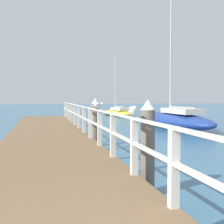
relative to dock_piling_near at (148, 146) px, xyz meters
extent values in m
cube|color=brown|center=(-1.82, 6.26, -0.70)|extent=(3.05, 21.33, 0.48)
cube|color=beige|center=(-0.38, -1.96, 0.07)|extent=(0.12, 0.12, 1.06)
cube|color=beige|center=(-0.38, -0.31, 0.07)|extent=(0.12, 0.12, 1.06)
cube|color=beige|center=(-0.38, 1.33, 0.07)|extent=(0.12, 0.12, 1.06)
cube|color=beige|center=(-0.38, 2.97, 0.07)|extent=(0.12, 0.12, 1.06)
cube|color=beige|center=(-0.38, 4.62, 0.07)|extent=(0.12, 0.12, 1.06)
cube|color=beige|center=(-0.38, 6.26, 0.07)|extent=(0.12, 0.12, 1.06)
cube|color=beige|center=(-0.38, 7.91, 0.07)|extent=(0.12, 0.12, 1.06)
cube|color=beige|center=(-0.38, 9.55, 0.07)|extent=(0.12, 0.12, 1.06)
cube|color=beige|center=(-0.38, 11.19, 0.07)|extent=(0.12, 0.12, 1.06)
cube|color=beige|center=(-0.38, 12.84, 0.07)|extent=(0.12, 0.12, 1.06)
cube|color=beige|center=(-0.38, 14.48, 0.07)|extent=(0.12, 0.12, 1.06)
cube|color=beige|center=(-0.38, 16.13, 0.07)|extent=(0.12, 0.12, 1.06)
cube|color=beige|center=(-0.38, 6.26, 0.58)|extent=(0.10, 19.73, 0.04)
cube|color=beige|center=(-0.38, 6.26, 0.12)|extent=(0.10, 19.73, 0.04)
cylinder|color=#6B6056|center=(0.00, 0.00, -0.11)|extent=(0.28, 0.28, 1.66)
cone|color=white|center=(0.00, 0.00, 0.82)|extent=(0.29, 0.29, 0.20)
cylinder|color=#6B6056|center=(0.00, 5.78, -0.11)|extent=(0.28, 0.28, 1.66)
cone|color=white|center=(0.00, 5.78, 0.82)|extent=(0.29, 0.29, 0.20)
ellipsoid|color=white|center=(-0.38, -0.17, 0.72)|extent=(0.14, 0.29, 0.15)
sphere|color=white|center=(-0.39, -0.34, 0.77)|extent=(0.09, 0.09, 0.09)
cone|color=gold|center=(-0.39, -0.41, 0.77)|extent=(0.03, 0.05, 0.02)
cone|color=#939399|center=(-0.37, 0.00, 0.73)|extent=(0.07, 0.08, 0.07)
ellipsoid|color=#939399|center=(-0.38, -0.17, 0.75)|extent=(0.19, 0.23, 0.04)
cylinder|color=tan|center=(-0.35, -0.16, 0.62)|extent=(0.01, 0.01, 0.05)
cylinder|color=tan|center=(-0.40, -0.16, 0.62)|extent=(0.01, 0.01, 0.05)
ellipsoid|color=white|center=(-0.38, 3.29, 0.72)|extent=(0.31, 0.23, 0.15)
sphere|color=white|center=(-0.22, 3.36, 0.77)|extent=(0.09, 0.09, 0.09)
cone|color=gold|center=(-0.16, 3.39, 0.77)|extent=(0.06, 0.04, 0.02)
cone|color=#939399|center=(-0.54, 3.23, 0.73)|extent=(0.10, 0.10, 0.07)
ellipsoid|color=#939399|center=(-0.38, 3.29, 0.75)|extent=(0.27, 0.25, 0.04)
cylinder|color=tan|center=(-0.40, 3.31, 0.62)|extent=(0.01, 0.01, 0.05)
cylinder|color=tan|center=(-0.38, 3.27, 0.62)|extent=(0.01, 0.01, 0.05)
ellipsoid|color=navy|center=(5.93, 11.29, -0.47)|extent=(2.85, 8.14, 0.94)
cylinder|color=#B2B2B7|center=(5.91, 11.69, 4.83)|extent=(0.10, 0.10, 9.64)
cylinder|color=#B2B2B7|center=(6.00, 10.29, 0.35)|extent=(0.28, 2.80, 0.08)
cube|color=beige|center=(6.00, 10.33, 0.15)|extent=(1.48, 2.96, 0.30)
ellipsoid|color=gold|center=(5.42, 23.49, -0.65)|extent=(3.03, 6.19, 0.58)
cylinder|color=#B2B2B7|center=(5.36, 23.78, 2.63)|extent=(0.10, 0.10, 5.97)
cylinder|color=#B2B2B7|center=(5.56, 22.76, -0.01)|extent=(0.49, 2.05, 0.08)
cube|color=beige|center=(5.56, 22.79, -0.21)|extent=(1.46, 2.30, 0.30)
camera|label=1|loc=(-2.02, -5.35, 0.97)|focal=46.59mm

